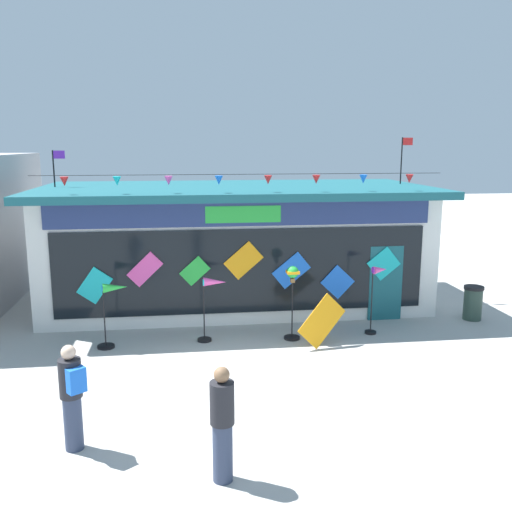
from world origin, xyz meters
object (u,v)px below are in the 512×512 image
object	(u,v)px
person_near_camera	(72,395)
wind_spinner_center_right	(377,287)
trash_bin	(473,303)
display_kite_on_ground	(322,321)
wind_spinner_left	(212,295)
kite_shop_building	(235,244)
wind_spinner_center_left	(292,288)
person_mid_plaza	(222,424)
wind_spinner_far_left	(112,304)

from	to	relation	value
person_near_camera	wind_spinner_center_right	bearing A→B (deg)	178.97
trash_bin	display_kite_on_ground	xyz separation A→B (m)	(-4.50, -1.47, 0.15)
trash_bin	person_near_camera	bearing A→B (deg)	-150.19
wind_spinner_center_right	person_near_camera	bearing A→B (deg)	-144.26
wind_spinner_left	wind_spinner_center_right	size ratio (longest dim) A/B	0.90
kite_shop_building	wind_spinner_center_left	size ratio (longest dim) A/B	6.06
person_near_camera	trash_bin	world-z (taller)	person_near_camera
wind_spinner_left	trash_bin	size ratio (longest dim) A/B	1.70
kite_shop_building	display_kite_on_ground	world-z (taller)	kite_shop_building
wind_spinner_left	person_mid_plaza	world-z (taller)	person_mid_plaza
person_mid_plaza	display_kite_on_ground	xyz separation A→B (m)	(2.64, 4.98, -0.24)
wind_spinner_left	person_mid_plaza	distance (m)	5.69
wind_spinner_center_left	trash_bin	size ratio (longest dim) A/B	1.97
wind_spinner_center_left	display_kite_on_ground	bearing A→B (deg)	-44.27
person_mid_plaza	wind_spinner_far_left	bearing A→B (deg)	142.93
wind_spinner_center_right	wind_spinner_center_left	bearing A→B (deg)	-176.14
wind_spinner_far_left	trash_bin	size ratio (longest dim) A/B	1.68
person_mid_plaza	trash_bin	size ratio (longest dim) A/B	1.84
wind_spinner_center_right	person_near_camera	world-z (taller)	wind_spinner_center_right
kite_shop_building	wind_spinner_center_right	bearing A→B (deg)	-46.75
kite_shop_building	wind_spinner_center_right	distance (m)	4.66
person_near_camera	display_kite_on_ground	xyz separation A→B (m)	(4.84, 3.88, -0.28)
trash_bin	display_kite_on_ground	size ratio (longest dim) A/B	0.79
wind_spinner_center_left	person_near_camera	distance (m)	6.17
wind_spinner_far_left	wind_spinner_center_left	size ratio (longest dim) A/B	0.85
wind_spinner_center_left	wind_spinner_far_left	bearing A→B (deg)	-179.58
wind_spinner_left	display_kite_on_ground	xyz separation A→B (m)	(2.49, -0.70, -0.52)
wind_spinner_far_left	wind_spinner_center_left	world-z (taller)	wind_spinner_center_left
trash_bin	wind_spinner_center_left	bearing A→B (deg)	-169.96
wind_spinner_far_left	kite_shop_building	bearing A→B (deg)	48.47
wind_spinner_far_left	wind_spinner_left	distance (m)	2.29
wind_spinner_center_right	trash_bin	world-z (taller)	wind_spinner_center_right
wind_spinner_far_left	wind_spinner_center_right	bearing A→B (deg)	1.58
wind_spinner_far_left	display_kite_on_ground	xyz separation A→B (m)	(4.77, -0.54, -0.44)
kite_shop_building	wind_spinner_far_left	xyz separation A→B (m)	(-3.14, -3.55, -0.69)
wind_spinner_left	person_near_camera	size ratio (longest dim) A/B	0.92
wind_spinner_left	person_near_camera	world-z (taller)	person_near_camera
wind_spinner_left	display_kite_on_ground	bearing A→B (deg)	-15.68
wind_spinner_far_left	person_near_camera	world-z (taller)	person_near_camera
person_near_camera	trash_bin	distance (m)	10.78
wind_spinner_center_left	trash_bin	xyz separation A→B (m)	(5.09, 0.90, -0.80)
kite_shop_building	person_mid_plaza	world-z (taller)	kite_shop_building
display_kite_on_ground	person_mid_plaza	bearing A→B (deg)	-117.94
wind_spinner_left	trash_bin	world-z (taller)	wind_spinner_left
person_near_camera	trash_bin	size ratio (longest dim) A/B	1.84
wind_spinner_left	trash_bin	bearing A→B (deg)	6.32
person_near_camera	person_mid_plaza	bearing A→B (deg)	116.65
trash_bin	display_kite_on_ground	world-z (taller)	display_kite_on_ground
person_mid_plaza	trash_bin	world-z (taller)	person_mid_plaza
kite_shop_building	person_near_camera	bearing A→B (deg)	-111.98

